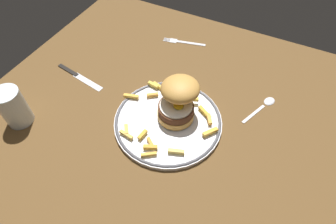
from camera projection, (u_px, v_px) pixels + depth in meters
ground_plane at (171, 145)px, 72.60cm from camera, size 110.72×107.77×4.00cm
dinner_plate at (168, 121)px, 73.83cm from camera, size 28.08×28.08×1.60cm
burger at (178, 99)px, 70.33cm from camera, size 13.86×13.86×10.92cm
fries_pile at (166, 120)px, 72.45cm from camera, size 27.56×22.97×1.72cm
water_glass at (14, 109)px, 71.44cm from camera, size 6.64×6.64×10.61cm
fork at (183, 42)px, 95.64cm from camera, size 14.32×4.74×0.36cm
knife at (76, 75)px, 85.59cm from camera, size 18.01×4.39×0.70cm
spoon at (266, 103)px, 78.29cm from camera, size 6.68×12.93×0.90cm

